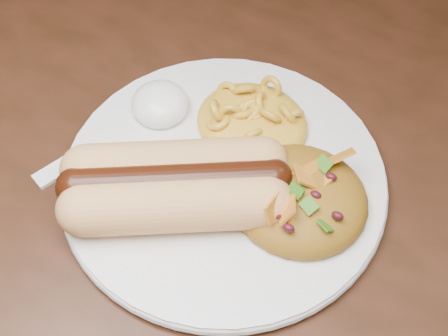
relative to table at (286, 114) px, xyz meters
The scene contains 7 objects.
table is the anchor object (origin of this frame).
plate 0.19m from the table, 83.13° to the right, with size 0.25×0.25×0.01m, color white.
hotdog 0.24m from the table, 90.07° to the right, with size 0.14×0.14×0.04m.
mac_and_cheese 0.17m from the table, 82.20° to the right, with size 0.09×0.08×0.04m, color gold.
sour_cream 0.19m from the table, 114.17° to the right, with size 0.05×0.05×0.03m, color white.
taco_salad 0.22m from the table, 62.61° to the right, with size 0.11×0.10×0.05m.
fork 0.23m from the table, 115.88° to the right, with size 0.02×0.13×0.00m, color white.
Camera 1 is at (0.17, -0.43, 1.20)m, focal length 55.00 mm.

